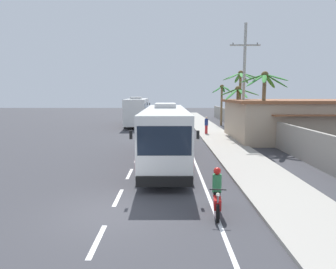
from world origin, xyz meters
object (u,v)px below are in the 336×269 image
Objects in this scene: utility_pole_mid at (245,81)px; roadside_building at (308,120)px; palm_fourth at (265,91)px; motorcycle_trailing at (189,134)px; palm_nearest at (242,86)px; pedestrian_midwalk at (207,125)px; palm_third at (223,96)px; coach_bus_foreground at (166,132)px; motorcycle_beside_bus at (218,195)px; coach_bus_far_lane at (138,110)px; palm_second at (239,99)px.

utility_pole_mid reaches higher than roadside_building.
utility_pole_mid is 1.70× the size of palm_fourth.
palm_nearest reaches higher than motorcycle_trailing.
pedestrian_midwalk is at bearing 159.75° from roadside_building.
palm_third is at bearing 114.06° from roadside_building.
coach_bus_foreground is 15.64m from roadside_building.
motorcycle_beside_bus is at bearing -76.97° from coach_bus_foreground.
palm_fourth is (0.39, -16.13, 0.48)m from palm_third.
coach_bus_far_lane is 1.82× the size of palm_nearest.
roadside_building is at bearing 11.00° from utility_pole_mid.
coach_bus_foreground is 15.00m from palm_nearest.
palm_third reaches higher than palm_second.
motorcycle_beside_bus is at bearing -106.96° from utility_pole_mid.
coach_bus_far_lane reaches higher than roadside_building.
pedestrian_midwalk is 0.26× the size of palm_nearest.
palm_third is 0.38× the size of roadside_building.
coach_bus_foreground is 7.22× the size of pedestrian_midwalk.
coach_bus_far_lane is 16.10m from palm_second.
palm_fourth is (7.71, 5.22, 2.58)m from coach_bus_foreground.
palm_nearest is (3.49, 0.45, 4.00)m from pedestrian_midwalk.
utility_pole_mid is 0.71× the size of roadside_building.
pedestrian_midwalk is at bearing 120.15° from utility_pole_mid.
roadside_building is at bearing -34.85° from palm_nearest.
motorcycle_beside_bus is 20.29m from roadside_building.
palm_third is (-0.29, 8.83, -1.08)m from palm_nearest.
utility_pole_mid reaches higher than pedestrian_midwalk.
palm_nearest is (7.61, 12.53, 3.18)m from coach_bus_foreground.
motorcycle_trailing is at bearing 89.66° from motorcycle_beside_bus.
motorcycle_beside_bus is at bearing -90.34° from motorcycle_trailing.
utility_pole_mid is at bearing -52.70° from coach_bus_far_lane.
pedestrian_midwalk is 0.12× the size of roadside_building.
palm_second is at bearing -48.13° from coach_bus_far_lane.
coach_bus_far_lane reaches higher than motorcycle_beside_bus.
utility_pole_mid reaches higher than coach_bus_foreground.
palm_fourth is at bearing 66.50° from motorcycle_beside_bus.
coach_bus_far_lane is at bearing 131.87° from palm_second.
palm_third reaches higher than motorcycle_trailing.
motorcycle_trailing is 11.01m from roadside_building.
palm_nearest is (11.58, -9.10, 3.05)m from coach_bus_far_lane.
palm_fourth is at bearing -77.59° from palm_second.
palm_second is (-0.89, -2.82, -1.33)m from palm_nearest.
motorcycle_trailing is at bearing 76.48° from coach_bus_foreground.
palm_second reaches higher than coach_bus_far_lane.
motorcycle_trailing is 14.53m from palm_third.
utility_pole_mid is 13.80m from palm_third.
coach_bus_far_lane is at bearing 178.58° from palm_third.
utility_pole_mid is 2.59m from palm_second.
utility_pole_mid reaches higher than motorcycle_trailing.
pedestrian_midwalk is 4.42m from palm_second.
roadside_building is (5.30, -3.69, -3.20)m from palm_nearest.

